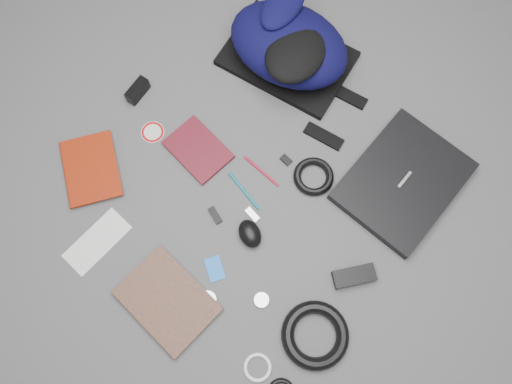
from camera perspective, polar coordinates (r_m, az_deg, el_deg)
ground at (r=1.54m, az=-0.00°, el=-0.22°), size 4.00×4.00×0.00m
backpack at (r=1.66m, az=3.76°, el=16.47°), size 0.45×0.53×0.18m
laptop at (r=1.60m, az=16.45°, el=1.18°), size 0.44×0.37×0.04m
textbook_red at (r=1.66m, az=-21.04°, el=1.75°), size 0.24×0.27×0.02m
comic_book at (r=1.51m, az=-12.87°, el=-14.69°), size 0.24×0.30×0.02m
envelope at (r=1.58m, az=-17.69°, el=-5.42°), size 0.22×0.13×0.00m
dvd_case at (r=1.60m, az=-6.64°, el=4.82°), size 0.16×0.21×0.02m
compact_camera at (r=1.70m, az=-13.38°, el=11.19°), size 0.09×0.06×0.05m
sticker_disc at (r=1.65m, az=-11.73°, el=6.71°), size 0.09×0.09×0.00m
pen_teal at (r=1.54m, az=-1.41°, el=0.16°), size 0.01×0.15×0.01m
pen_red at (r=1.56m, az=0.61°, el=2.41°), size 0.04×0.14×0.01m
id_badge at (r=1.50m, az=-4.73°, el=-8.75°), size 0.07×0.08×0.00m
usb_black at (r=1.53m, az=-4.69°, el=-2.67°), size 0.03×0.06×0.01m
usb_silver at (r=1.52m, az=-0.42°, el=-2.61°), size 0.02×0.05×0.01m
key_fob at (r=1.58m, az=3.44°, el=3.69°), size 0.03×0.04×0.01m
mouse at (r=1.49m, az=-0.71°, el=-4.79°), size 0.08×0.10×0.05m
headphone_left at (r=1.48m, az=-5.60°, el=-12.19°), size 0.06×0.06×0.01m
headphone_right at (r=1.48m, az=0.63°, el=-12.24°), size 0.05×0.05×0.01m
cable_coil at (r=1.56m, az=6.60°, el=1.77°), size 0.17×0.17×0.02m
power_brick at (r=1.50m, az=11.14°, el=-9.41°), size 0.13×0.10×0.03m
power_cord_coil at (r=1.47m, az=6.77°, el=-15.94°), size 0.25×0.25×0.04m
white_cable_coil at (r=1.48m, az=0.18°, el=-19.42°), size 0.09×0.09×0.01m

